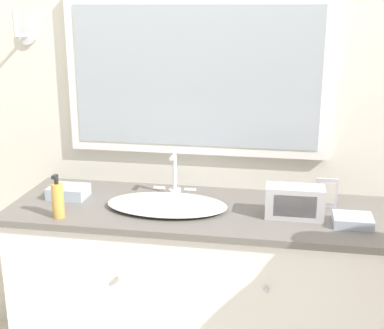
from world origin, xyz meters
TOP-DOWN VIEW (x-y plane):
  - wall_back at (-0.00, 0.64)m, footprint 8.00×0.18m
  - vanity_counter at (0.00, 0.32)m, footprint 1.73×0.59m
  - sink_basin at (-0.16, 0.29)m, footprint 0.54×0.36m
  - soap_bottle at (-0.59, 0.11)m, footprint 0.05×0.05m
  - appliance_box at (0.40, 0.28)m, footprint 0.24×0.11m
  - picture_frame at (0.54, 0.43)m, footprint 0.10×0.01m
  - hand_towel_near_sink at (0.64, 0.24)m, footprint 0.16×0.13m
  - hand_towel_far_corner at (-0.64, 0.35)m, footprint 0.17×0.13m

SIDE VIEW (x-z plane):
  - vanity_counter at x=0.00m, z-range 0.00..0.90m
  - sink_basin at x=-0.16m, z-range 0.81..1.02m
  - hand_towel_near_sink at x=0.64m, z-range 0.90..0.94m
  - hand_towel_far_corner at x=-0.64m, z-range 0.90..0.95m
  - picture_frame at x=0.54m, z-range 0.90..1.03m
  - appliance_box at x=0.40m, z-range 0.90..1.04m
  - soap_bottle at x=-0.59m, z-range 0.88..1.07m
  - wall_back at x=0.00m, z-range 0.01..2.56m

